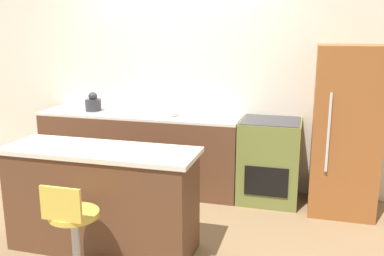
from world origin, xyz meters
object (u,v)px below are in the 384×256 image
at_px(oven_range, 269,161).
at_px(refrigerator, 345,130).
at_px(mixing_bowl, 169,111).
at_px(kettle, 93,103).
at_px(stool_chair, 73,234).

bearing_deg(oven_range, refrigerator, -3.19).
bearing_deg(refrigerator, mixing_bowl, 179.35).
bearing_deg(kettle, refrigerator, -0.43).
relative_size(refrigerator, mixing_bowl, 8.22).
distance_m(oven_range, kettle, 2.18).
bearing_deg(mixing_bowl, kettle, 180.00).
bearing_deg(stool_chair, kettle, 113.63).
relative_size(kettle, mixing_bowl, 1.08).
xyz_separation_m(oven_range, stool_chair, (-1.23, -2.02, -0.05)).
bearing_deg(kettle, mixing_bowl, -0.00).
xyz_separation_m(stool_chair, mixing_bowl, (0.08, 2.00, 0.55)).
height_order(oven_range, kettle, kettle).
bearing_deg(kettle, oven_range, 0.56).
relative_size(oven_range, kettle, 4.02).
distance_m(refrigerator, stool_chair, 2.84).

